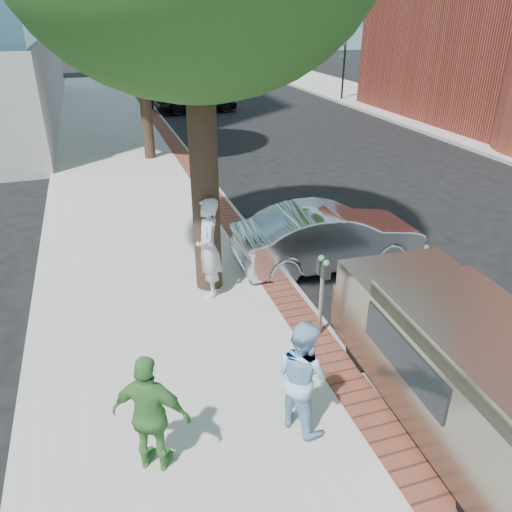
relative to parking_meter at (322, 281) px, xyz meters
name	(u,v)px	position (x,y,z in m)	size (l,w,h in m)	color
ground	(268,338)	(-0.80, 0.37, -1.21)	(120.00, 120.00, 0.00)	black
sidewalk	(135,196)	(-2.30, 8.37, -1.13)	(5.00, 60.00, 0.15)	#9E9991
brick_strip	(205,186)	(-0.10, 8.37, -1.05)	(0.60, 60.00, 0.01)	brown
curb	(216,188)	(0.25, 8.37, -1.13)	(0.10, 60.00, 0.15)	gray
signal_near	(149,69)	(0.10, 22.37, 1.05)	(0.70, 0.15, 3.80)	black
signal_far	(344,63)	(11.70, 22.37, 1.05)	(0.70, 0.15, 3.80)	black
tree_far	(136,4)	(-1.30, 12.37, 4.09)	(4.80, 4.80, 7.14)	black
parking_meter	(322,281)	(0.00, 0.00, 0.00)	(0.12, 0.32, 1.47)	gray
person_gray	(208,248)	(-1.46, 1.92, -0.07)	(0.72, 0.47, 1.96)	#B7B7BD
person_officer	(302,376)	(-1.11, -1.79, -0.25)	(0.78, 0.61, 1.61)	#94BFE6
person_green	(151,415)	(-3.03, -1.89, -0.25)	(0.94, 0.39, 1.61)	#4A893E
sedan_silver	(329,237)	(1.39, 2.59, -0.52)	(1.46, 4.17, 1.38)	silver
bg_car	(196,98)	(2.45, 21.63, -0.44)	(1.80, 4.46, 1.52)	black
van	(462,364)	(1.01, -2.23, -0.25)	(2.02, 4.80, 1.74)	gray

